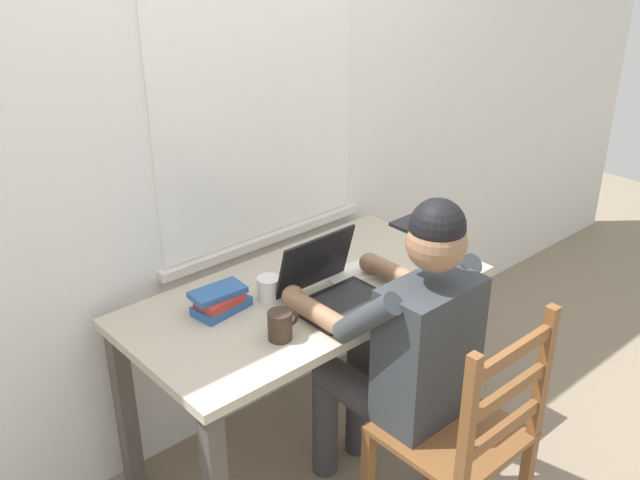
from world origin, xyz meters
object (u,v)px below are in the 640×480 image
Objects in this scene: computer_mouse at (404,277)px; desk at (307,317)px; wooden_chair at (464,439)px; coffee_mug_white at (270,288)px; seated_person at (403,344)px; laptop at (332,287)px; book_stack_main at (220,301)px; coffee_mug_dark at (281,325)px.

desk is at bearing 150.16° from computer_mouse.
coffee_mug_white is (-0.21, 0.75, 0.33)m from wooden_chair.
seated_person is 0.33m from laptop.
seated_person is 0.36m from wooden_chair.
computer_mouse is at bearing 63.90° from wooden_chair.
laptop is 0.40m from book_stack_main.
laptop is (-0.05, 0.31, 0.11)m from seated_person.
wooden_chair is (0.00, -0.28, -0.23)m from seated_person.
book_stack_main is (-0.05, 0.28, -0.01)m from coffee_mug_dark.
desk is 0.72m from wooden_chair.
wooden_chair is 0.64m from computer_mouse.
wooden_chair is 2.90× the size of laptop.
computer_mouse is at bearing -23.86° from book_stack_main.
coffee_mug_dark reaches higher than desk.
wooden_chair is 7.74× the size of coffee_mug_white.
wooden_chair reaches higher than book_stack_main.
seated_person reaches higher than wooden_chair.
desk is at bearing 104.00° from laptop.
laptop reaches higher than book_stack_main.
desk is 0.40m from computer_mouse.
wooden_chair is at bearing -116.10° from computer_mouse.
seated_person reaches higher than desk.
computer_mouse reaches higher than desk.
desk is 4.09× the size of laptop.
coffee_mug_white is (-0.46, 0.23, 0.03)m from computer_mouse.
seated_person is 12.63× the size of computer_mouse.
desk is 10.91× the size of coffee_mug_white.
seated_person is 3.83× the size of laptop.
seated_person is 0.35m from computer_mouse.
seated_person reaches higher than book_stack_main.
seated_person is 0.65m from book_stack_main.
wooden_chair is 0.94m from book_stack_main.
wooden_chair is 0.70m from coffee_mug_dark.
seated_person is 0.43m from coffee_mug_dark.
coffee_mug_dark is 0.57× the size of book_stack_main.
coffee_mug_white is at bearing 135.40° from laptop.
desk is 0.43m from seated_person.
wooden_chair is 8.02× the size of coffee_mug_dark.
wooden_chair is at bearing -74.50° from coffee_mug_white.
seated_person is at bearing -52.78° from book_stack_main.
desk is 1.07× the size of seated_person.
laptop reaches higher than computer_mouse.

